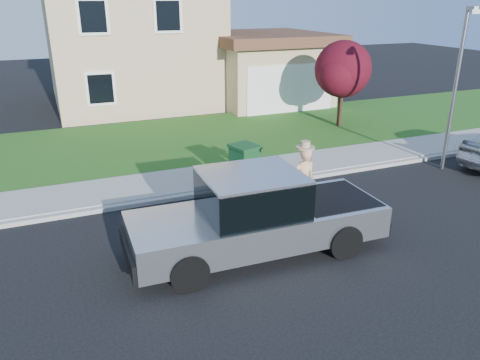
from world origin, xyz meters
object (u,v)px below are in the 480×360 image
(woman, at_px, (304,180))
(ornamental_tree, at_px, (343,72))
(trash_bin, at_px, (245,163))
(street_lamp, at_px, (457,81))
(pickup_truck, at_px, (256,216))

(woman, bearing_deg, ornamental_tree, -132.85)
(ornamental_tree, distance_m, trash_bin, 8.28)
(trash_bin, xyz_separation_m, street_lamp, (6.70, -1.15, 2.18))
(street_lamp, bearing_deg, pickup_truck, -137.76)
(pickup_truck, distance_m, trash_bin, 3.93)
(trash_bin, bearing_deg, pickup_truck, -125.12)
(woman, xyz_separation_m, trash_bin, (-0.69, 2.30, -0.20))
(woman, height_order, ornamental_tree, ornamental_tree)
(woman, relative_size, street_lamp, 0.39)
(woman, distance_m, trash_bin, 2.41)
(pickup_truck, distance_m, ornamental_tree, 11.66)
(ornamental_tree, relative_size, trash_bin, 3.15)
(pickup_truck, xyz_separation_m, ornamental_tree, (7.87, 8.47, 1.54))
(woman, bearing_deg, trash_bin, -76.40)
(ornamental_tree, xyz_separation_m, trash_bin, (-6.57, -4.76, -1.69))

